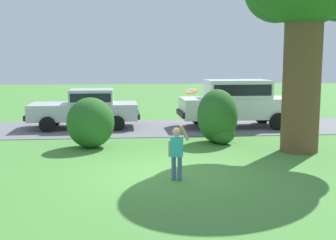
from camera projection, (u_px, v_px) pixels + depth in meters
name	position (u px, v px, depth m)	size (l,w,h in m)	color
ground_plane	(173.00, 173.00, 10.19)	(80.00, 80.00, 0.00)	#478438
driveway_strip	(155.00, 128.00, 17.10)	(28.00, 4.40, 0.02)	slate
shrub_near_tree	(91.00, 123.00, 13.13)	(1.47, 1.42, 1.57)	#286023
shrub_centre_left	(218.00, 118.00, 13.91)	(1.32, 1.53, 1.76)	#286023
parked_sedan	(87.00, 107.00, 16.99)	(4.43, 2.16, 1.56)	silver
parked_suv	(237.00, 101.00, 17.15)	(4.74, 2.18, 1.92)	white
child_thrower	(177.00, 149.00, 9.51)	(0.48, 0.24, 1.29)	#4C608C
frisbee	(191.00, 91.00, 10.24)	(0.30, 0.27, 0.17)	orange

